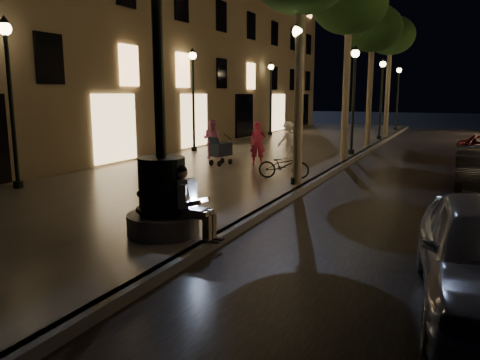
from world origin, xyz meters
The scene contains 22 objects.
ground centered at (0.00, 15.00, 0.00)m, with size 120.00×120.00×0.00m, color black.
cobble_lane centered at (3.00, 15.00, 0.01)m, with size 6.00×45.00×0.02m, color black.
promenade centered at (-4.00, 15.00, 0.10)m, with size 8.00×45.00×0.20m, color #605B54.
curb_strip centered at (0.00, 15.00, 0.10)m, with size 0.25×45.00×0.20m, color #59595B.
building_left centered at (-12.00, 18.00, 7.50)m, with size 8.00×36.00×15.00m, color #726447.
fountain_lamppost centered at (-1.00, 2.00, 1.21)m, with size 1.40×1.40×5.21m.
seated_man_laptop centered at (-0.39, 2.00, 0.93)m, with size 1.01×0.34×1.38m.
tree_second centered at (-0.20, 14.00, 6.33)m, with size 3.00×3.00×7.40m.
tree_third centered at (-0.30, 20.00, 6.14)m, with size 3.00×3.00×7.20m.
tree_far centered at (-0.22, 26.00, 6.43)m, with size 3.00×3.00×7.50m.
lamp_curb_a centered at (-0.30, 8.00, 3.24)m, with size 0.36×0.36×4.81m.
lamp_curb_b centered at (-0.30, 16.00, 3.24)m, with size 0.36×0.36×4.81m.
lamp_curb_c centered at (-0.30, 24.00, 3.24)m, with size 0.36×0.36×4.81m.
lamp_curb_d centered at (-0.30, 32.00, 3.24)m, with size 0.36×0.36×4.81m.
lamp_left_a centered at (-7.40, 4.00, 3.24)m, with size 0.36×0.36×4.81m.
lamp_left_b centered at (-7.40, 14.00, 3.24)m, with size 0.36×0.36×4.81m.
lamp_left_c centered at (-7.40, 24.00, 3.24)m, with size 0.36×0.36×4.81m.
stroller centered at (-4.12, 10.45, 0.80)m, with size 0.66×1.20×1.21m.
pedestrian_red centered at (-2.86, 11.13, 1.02)m, with size 0.60×0.39×1.65m, color #D42A51.
pedestrian_pink centered at (-5.42, 12.14, 1.02)m, with size 0.79×0.62×1.63m, color #C568A1.
pedestrian_white centered at (-2.46, 13.53, 0.98)m, with size 1.01×0.58×1.56m, color white.
bicycle centered at (-0.95, 8.76, 0.63)m, with size 0.57×1.63×0.86m, color black.
Camera 1 is at (4.09, -5.33, 2.88)m, focal length 35.00 mm.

